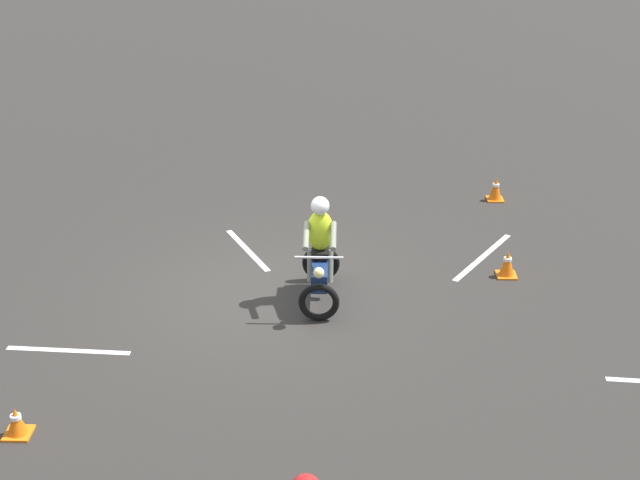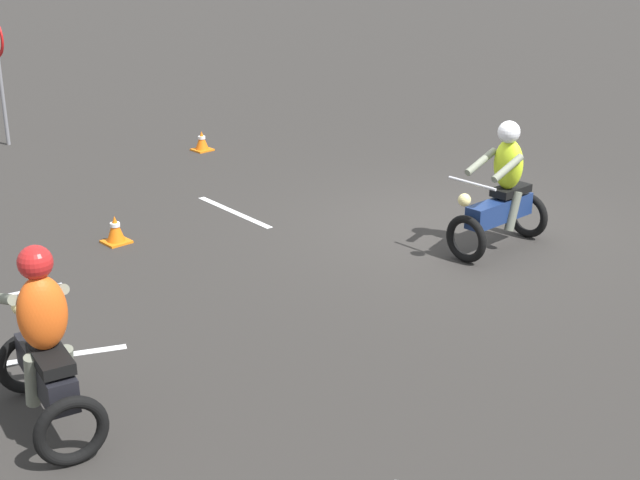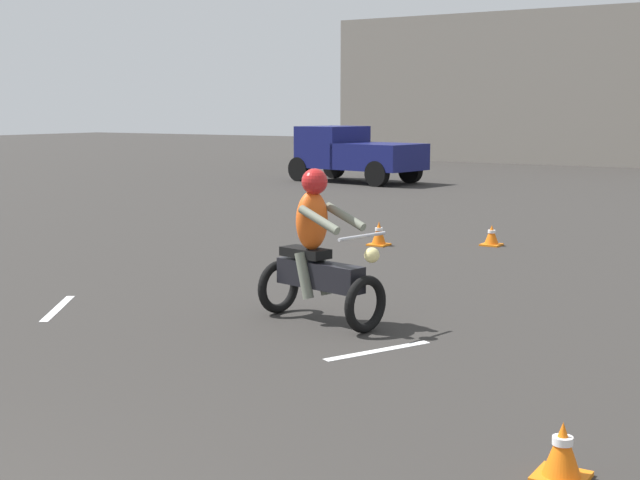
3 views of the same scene
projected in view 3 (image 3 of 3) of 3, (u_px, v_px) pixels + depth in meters
name	position (u px, v px, depth m)	size (l,w,h in m)	color
motorcycle_rider_background	(318.00, 256.00, 9.54)	(1.56, 0.91, 1.66)	black
pickup_truck	(354.00, 152.00, 27.79)	(4.38, 2.54, 1.73)	black
traffic_cone_near_right	(379.00, 234.00, 14.98)	(0.32, 0.32, 0.41)	orange
traffic_cone_mid_center	(562.00, 452.00, 5.52)	(0.32, 0.32, 0.37)	orange
traffic_cone_far_left	(492.00, 236.00, 14.97)	(0.32, 0.32, 0.35)	orange
lane_stripe_ne	(378.00, 351.00, 8.48)	(0.10, 1.20, 0.01)	silver
lane_stripe_nw	(58.00, 308.00, 10.29)	(0.10, 1.33, 0.01)	silver
building_backdrop	(640.00, 89.00, 38.48)	(24.68, 9.30, 6.26)	gray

